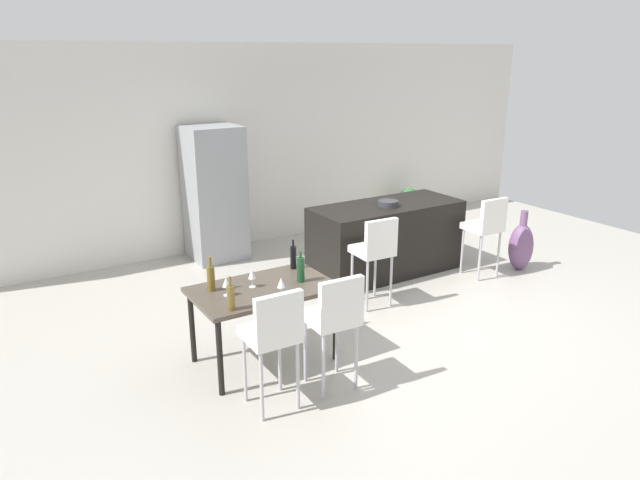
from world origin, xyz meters
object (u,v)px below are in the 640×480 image
at_px(bar_chair_left, 375,248).
at_px(bar_chair_middle, 486,224).
at_px(refrigerator, 214,194).
at_px(wine_bottle_corner, 301,269).
at_px(wine_bottle_left, 211,278).
at_px(wine_glass_middle, 226,282).
at_px(potted_plant, 409,202).
at_px(floor_vase, 521,246).
at_px(kitchen_island, 386,239).
at_px(wine_bottle_inner, 231,297).
at_px(wine_bottle_far, 293,257).
at_px(dining_chair_far, 334,315).
at_px(wine_glass_near, 281,283).
at_px(dining_chair_near, 273,331).
at_px(dining_table, 263,295).
at_px(fruit_bowl, 388,203).
at_px(wine_glass_right, 252,274).

relative_size(bar_chair_left, bar_chair_middle, 1.00).
xyz_separation_m(bar_chair_middle, refrigerator, (-2.62, 2.50, 0.22)).
xyz_separation_m(bar_chair_left, wine_bottle_corner, (-1.25, -0.51, 0.16)).
xyz_separation_m(bar_chair_middle, wine_bottle_left, (-3.78, -0.28, 0.16)).
bearing_deg(wine_glass_middle, refrigerator, 69.67).
bearing_deg(potted_plant, wine_glass_middle, -147.27).
xyz_separation_m(wine_bottle_left, floor_vase, (4.39, 0.20, -0.54)).
bearing_deg(kitchen_island, wine_bottle_inner, -151.49).
bearing_deg(wine_bottle_corner, kitchen_island, 32.64).
xyz_separation_m(kitchen_island, wine_bottle_far, (-1.92, -0.97, 0.40)).
xyz_separation_m(dining_chair_far, wine_glass_near, (-0.24, 0.48, 0.17)).
bearing_deg(dining_chair_near, wine_bottle_corner, 46.83).
relative_size(dining_table, wine_glass_near, 7.31).
relative_size(dining_table, wine_bottle_inner, 4.33).
bearing_deg(wine_glass_near, potted_plant, 37.50).
bearing_deg(bar_chair_left, wine_bottle_corner, -157.81).
height_order(bar_chair_middle, refrigerator, refrigerator).
relative_size(bar_chair_middle, wine_glass_middle, 6.03).
distance_m(dining_chair_far, wine_bottle_left, 1.18).
bearing_deg(wine_bottle_corner, bar_chair_middle, 9.66).
bearing_deg(kitchen_island, wine_bottle_corner, -147.36).
height_order(floor_vase, potted_plant, floor_vase).
bearing_deg(kitchen_island, fruit_bowl, -121.98).
relative_size(dining_table, dining_chair_near, 1.21).
xyz_separation_m(dining_table, wine_glass_near, (0.05, -0.27, 0.20)).
height_order(wine_glass_near, potted_plant, wine_glass_near).
bearing_deg(bar_chair_left, dining_chair_far, -137.88).
relative_size(dining_chair_far, fruit_bowl, 4.13).
bearing_deg(kitchen_island, wine_bottle_far, -153.30).
xyz_separation_m(bar_chair_middle, wine_glass_right, (-3.44, -0.39, 0.17)).
distance_m(wine_bottle_corner, refrigerator, 3.04).
distance_m(bar_chair_left, dining_table, 1.68).
distance_m(wine_bottle_far, wine_glass_middle, 0.87).
relative_size(dining_chair_near, floor_vase, 1.30).
height_order(dining_chair_near, wine_glass_middle, dining_chair_near).
distance_m(refrigerator, floor_vase, 4.18).
relative_size(wine_bottle_inner, wine_bottle_far, 0.99).
distance_m(refrigerator, potted_plant, 3.54).
relative_size(bar_chair_left, potted_plant, 1.83).
height_order(wine_bottle_corner, fruit_bowl, wine_bottle_corner).
height_order(kitchen_island, wine_bottle_far, wine_bottle_far).
bearing_deg(refrigerator, kitchen_island, -46.04).
height_order(kitchen_island, wine_glass_near, kitchen_island).
bearing_deg(dining_chair_near, wine_bottle_inner, 108.39).
bearing_deg(potted_plant, wine_bottle_far, -144.62).
xyz_separation_m(wine_glass_middle, refrigerator, (1.10, 2.96, 0.06)).
bearing_deg(floor_vase, wine_glass_right, -175.55).
distance_m(wine_bottle_corner, wine_bottle_far, 0.35).
relative_size(dining_chair_near, wine_bottle_corner, 3.55).
bearing_deg(wine_bottle_inner, dining_table, 34.10).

